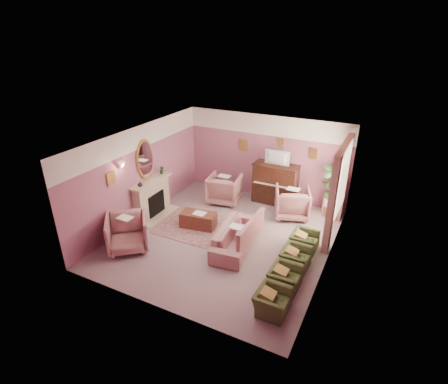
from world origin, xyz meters
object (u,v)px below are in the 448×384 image
at_px(floral_armchair_right, 292,201).
at_px(floral_armchair_front, 127,231).
at_px(olive_chair_a, 272,298).
at_px(olive_chair_b, 285,275).
at_px(side_table, 331,205).
at_px(olive_chair_d, 304,239).
at_px(piano, 275,184).
at_px(olive_chair_c, 295,255).
at_px(sofa, 237,233).
at_px(floral_armchair_left, 224,187).
at_px(coffee_table, 198,220).
at_px(television, 277,157).

relative_size(floral_armchair_right, floral_armchair_front, 1.00).
relative_size(olive_chair_a, olive_chair_b, 1.00).
height_order(floral_armchair_front, olive_chair_b, floral_armchair_front).
relative_size(floral_armchair_front, side_table, 1.48).
bearing_deg(olive_chair_d, side_table, 83.66).
height_order(piano, side_table, piano).
bearing_deg(side_table, floral_armchair_front, -135.85).
bearing_deg(piano, olive_chair_c, -62.45).
bearing_deg(sofa, olive_chair_b, -30.83).
distance_m(sofa, floral_armchair_left, 2.66).
relative_size(floral_armchair_left, olive_chair_a, 1.39).
bearing_deg(olive_chair_b, coffee_table, 155.43).
bearing_deg(floral_armchair_right, side_table, 30.73).
xyz_separation_m(coffee_table, olive_chair_b, (3.04, -1.39, 0.10)).
bearing_deg(sofa, coffee_table, 163.49).
relative_size(floral_armchair_left, floral_armchair_right, 1.00).
bearing_deg(coffee_table, olive_chair_d, 4.65).
xyz_separation_m(floral_armchair_right, olive_chair_c, (0.82, -2.40, -0.19)).
xyz_separation_m(television, olive_chair_c, (1.60, -3.02, -1.28)).
relative_size(piano, side_table, 2.00).
relative_size(olive_chair_a, olive_chair_c, 1.00).
height_order(olive_chair_b, side_table, side_table).
bearing_deg(floral_armchair_right, olive_chair_c, -71.18).
xyz_separation_m(coffee_table, olive_chair_d, (3.04, 0.25, 0.10)).
height_order(television, floral_armchair_left, television).
distance_m(olive_chair_d, side_table, 2.23).
relative_size(piano, sofa, 0.67).
height_order(television, sofa, television).
bearing_deg(olive_chair_c, coffee_table, 169.36).
distance_m(piano, olive_chair_a, 4.99).
distance_m(television, coffee_table, 3.16).
distance_m(coffee_table, olive_chair_d, 3.06).
height_order(coffee_table, olive_chair_c, olive_chair_c).
distance_m(floral_armchair_right, side_table, 1.25).
bearing_deg(side_table, sofa, -123.09).
distance_m(piano, television, 0.95).
distance_m(floral_armchair_left, olive_chair_b, 4.45).
xyz_separation_m(floral_armchair_left, floral_armchair_front, (-1.01, -3.57, 0.00)).
bearing_deg(olive_chair_b, television, 112.64).
distance_m(sofa, floral_armchair_right, 2.39).
distance_m(olive_chair_c, olive_chair_d, 0.82).
bearing_deg(olive_chair_a, floral_armchair_front, 173.98).
distance_m(piano, side_table, 1.87).
bearing_deg(floral_armchair_left, sofa, -56.31).
xyz_separation_m(floral_armchair_front, olive_chair_c, (4.12, 1.21, -0.19)).
bearing_deg(olive_chair_a, television, 108.97).
height_order(floral_armchair_front, olive_chair_d, floral_armchair_front).
bearing_deg(floral_armchair_right, television, 141.57).
distance_m(floral_armchair_left, olive_chair_c, 3.91).
relative_size(piano, olive_chair_a, 1.88).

